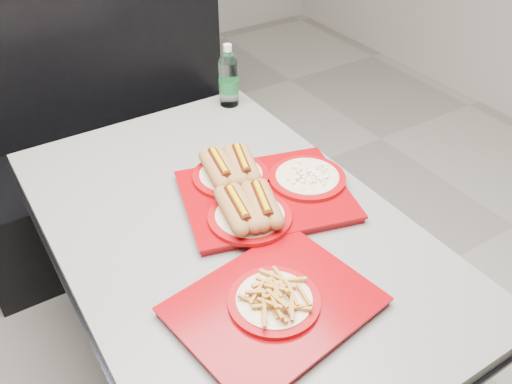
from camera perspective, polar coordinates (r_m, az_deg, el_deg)
ground at (r=2.10m, az=-2.27°, el=-19.06°), size 6.00×6.00×0.00m
diner_table at (r=1.64m, az=-2.77°, el=-7.70°), size 0.92×1.42×0.75m
booth_bench at (r=2.57m, az=-15.01°, el=4.37°), size 1.30×0.57×1.35m
tray_near at (r=1.59m, az=0.29°, el=0.20°), size 0.56×0.49×0.11m
tray_far at (r=1.29m, az=1.91°, el=-11.56°), size 0.49×0.41×0.09m
water_bottle at (r=2.07m, az=-2.90°, el=11.77°), size 0.08×0.08×0.24m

